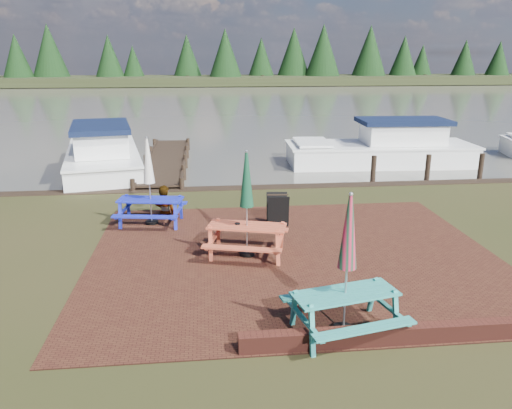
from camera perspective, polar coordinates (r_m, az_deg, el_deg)
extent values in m
plane|color=black|center=(10.33, 5.34, -8.08)|extent=(120.00, 120.00, 0.00)
cube|color=#3C1B13|center=(11.22, 4.35, -5.89)|extent=(9.00, 7.50, 0.02)
cube|color=#4C1E16|center=(8.52, 19.15, -13.70)|extent=(6.00, 0.22, 0.30)
cube|color=#4E4B42|center=(46.41, -3.66, 11.53)|extent=(120.00, 60.00, 0.02)
cube|color=black|center=(75.29, -4.65, 13.97)|extent=(120.00, 10.00, 1.20)
cube|color=teal|center=(8.17, 10.17, -10.01)|extent=(1.79, 1.00, 0.04)
cube|color=teal|center=(7.82, 12.33, -13.72)|extent=(1.69, 0.59, 0.04)
cube|color=teal|center=(8.79, 8.09, -9.85)|extent=(1.69, 0.59, 0.04)
cube|color=teal|center=(8.04, 5.34, -13.07)|extent=(0.39, 1.44, 0.69)
cube|color=teal|center=(8.67, 14.37, -11.19)|extent=(0.39, 1.44, 0.69)
cylinder|color=black|center=(8.48, 9.94, -13.90)|extent=(0.34, 0.34, 0.09)
cylinder|color=#B2B2B7|center=(7.96, 10.35, -6.94)|extent=(0.03, 0.03, 2.34)
cone|color=#CB1D40|center=(7.76, 10.57, -3.15)|extent=(0.30, 0.30, 1.17)
cube|color=#CB5234|center=(10.99, -1.05, -2.49)|extent=(1.82, 1.09, 0.04)
cube|color=#CB5234|center=(10.49, -1.69, -5.06)|extent=(1.70, 0.67, 0.04)
cube|color=#CB5234|center=(11.68, -0.47, -2.73)|extent=(1.70, 0.67, 0.04)
cube|color=#CB5234|center=(11.26, -4.75, -3.96)|extent=(0.47, 1.44, 0.70)
cube|color=#CB5234|center=(11.01, 2.75, -4.42)|extent=(0.47, 1.44, 0.70)
cylinder|color=black|center=(11.22, -1.04, -5.64)|extent=(0.34, 0.34, 0.09)
cylinder|color=#B2B2B7|center=(10.84, -1.07, -0.09)|extent=(0.03, 0.03, 2.37)
cone|color=#114028|center=(10.68, -1.08, 2.83)|extent=(0.30, 0.30, 1.18)
cube|color=#1823B7|center=(13.32, -11.98, 0.57)|extent=(1.74, 0.90, 0.04)
cube|color=#1823B7|center=(12.82, -12.61, -1.37)|extent=(1.68, 0.48, 0.04)
cube|color=#1823B7|center=(13.98, -11.26, 0.24)|extent=(1.68, 0.48, 0.04)
cube|color=#1823B7|center=(13.62, -14.81, -0.77)|extent=(0.30, 1.43, 0.68)
cube|color=#1823B7|center=(13.26, -8.88, -0.89)|extent=(0.30, 1.43, 0.68)
cylinder|color=black|center=(13.51, -11.81, -2.03)|extent=(0.33, 0.33, 0.09)
cylinder|color=#B2B2B7|center=(13.20, -12.10, 2.53)|extent=(0.03, 0.03, 2.31)
cone|color=silver|center=(13.08, -12.25, 4.87)|extent=(0.30, 0.30, 1.15)
cube|color=black|center=(12.79, 2.58, -0.88)|extent=(0.56, 0.26, 0.87)
cube|color=black|center=(13.07, 2.39, -0.49)|extent=(0.56, 0.26, 0.87)
cube|color=black|center=(12.81, 2.51, 1.12)|extent=(0.54, 0.08, 0.03)
cube|color=black|center=(21.16, -10.19, 5.13)|extent=(1.60, 9.00, 0.06)
cube|color=black|center=(21.22, -12.22, 5.19)|extent=(0.08, 9.00, 0.08)
cube|color=black|center=(21.10, -8.16, 5.34)|extent=(0.08, 9.00, 0.08)
cylinder|color=black|center=(16.94, -13.85, 1.19)|extent=(0.16, 0.16, 1.00)
cylinder|color=black|center=(16.79, -8.44, 1.37)|extent=(0.16, 0.16, 1.00)
cube|color=white|center=(20.78, -17.01, 4.53)|extent=(3.92, 7.81, 1.07)
cube|color=white|center=(20.68, -17.15, 6.03)|extent=(4.00, 7.96, 0.09)
cube|color=white|center=(19.71, -17.26, 7.02)|extent=(2.40, 3.42, 0.91)
cube|color=black|center=(19.63, -17.39, 8.49)|extent=(2.68, 3.90, 0.19)
cube|color=white|center=(23.45, -17.22, 7.58)|extent=(2.39, 1.73, 0.11)
cube|color=white|center=(21.82, 13.91, 5.30)|extent=(7.71, 2.94, 1.01)
cube|color=white|center=(21.73, 14.00, 6.66)|extent=(7.86, 3.00, 0.08)
cube|color=white|center=(21.94, 16.39, 7.87)|extent=(3.27, 2.03, 0.86)
cube|color=black|center=(21.88, 16.50, 9.12)|extent=(3.73, 2.26, 0.18)
cube|color=white|center=(21.02, 6.43, 7.09)|extent=(1.46, 2.30, 0.10)
imported|color=gray|center=(14.09, -10.51, 2.10)|extent=(0.70, 0.60, 1.63)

